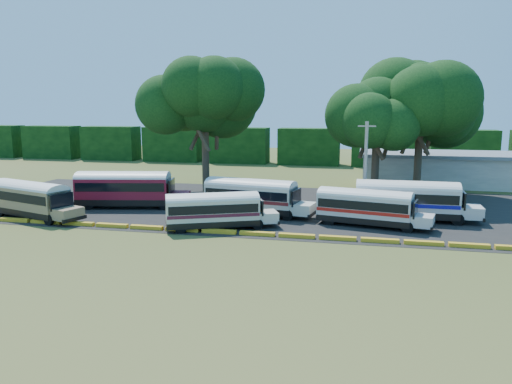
% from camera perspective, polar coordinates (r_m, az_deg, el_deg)
% --- Properties ---
extents(ground, '(160.00, 160.00, 0.00)m').
position_cam_1_polar(ground, '(37.20, -2.45, -5.26)').
color(ground, '#304617').
rests_on(ground, ground).
extents(asphalt_strip, '(64.00, 24.00, 0.02)m').
position_cam_1_polar(asphalt_strip, '(48.40, 2.36, -1.70)').
color(asphalt_strip, black).
rests_on(asphalt_strip, ground).
extents(curb, '(53.70, 0.45, 0.30)m').
position_cam_1_polar(curb, '(38.10, -2.06, -4.66)').
color(curb, orange).
rests_on(curb, ground).
extents(terminal_building, '(19.00, 9.00, 4.00)m').
position_cam_1_polar(terminal_building, '(65.72, 20.03, 2.56)').
color(terminal_building, silver).
rests_on(terminal_building, ground).
extents(treeline_backdrop, '(130.00, 4.00, 6.00)m').
position_cam_1_polar(treeline_backdrop, '(83.48, 6.08, 5.19)').
color(treeline_backdrop, black).
rests_on(treeline_backdrop, ground).
extents(bus_beige, '(10.04, 5.29, 3.21)m').
position_cam_1_polar(bus_beige, '(47.46, -24.32, -0.55)').
color(bus_beige, black).
rests_on(bus_beige, ground).
extents(bus_red, '(11.01, 4.68, 3.52)m').
position_cam_1_polar(bus_red, '(49.29, -14.63, 0.57)').
color(bus_red, black).
rests_on(bus_red, ground).
extents(bus_cream_west, '(9.01, 5.59, 2.92)m').
position_cam_1_polar(bus_cream_west, '(39.56, -4.72, -1.91)').
color(bus_cream_west, black).
rests_on(bus_cream_west, ground).
extents(bus_cream_east, '(10.20, 4.13, 3.27)m').
position_cam_1_polar(bus_cream_east, '(44.52, -0.38, -0.30)').
color(bus_cream_east, black).
rests_on(bus_cream_east, ground).
extents(bus_white_red, '(9.44, 4.12, 3.02)m').
position_cam_1_polar(bus_white_red, '(41.39, 12.58, -1.51)').
color(bus_white_red, black).
rests_on(bus_white_red, ground).
extents(bus_white_blue, '(10.39, 2.74, 3.40)m').
position_cam_1_polar(bus_white_blue, '(44.36, 17.11, -0.68)').
color(bus_white_blue, black).
rests_on(bus_white_blue, ground).
extents(tree_west, '(10.80, 10.80, 14.67)m').
position_cam_1_polar(tree_west, '(55.85, -5.90, 10.79)').
color(tree_west, '#3B2F1D').
rests_on(tree_west, ground).
extents(tree_center, '(8.53, 8.53, 12.61)m').
position_cam_1_polar(tree_center, '(53.60, 13.72, 9.27)').
color(tree_center, '#3B2F1D').
rests_on(tree_center, ground).
extents(tree_east, '(10.29, 10.29, 14.12)m').
position_cam_1_polar(tree_east, '(55.65, 18.38, 9.98)').
color(tree_east, '#3B2F1D').
rests_on(tree_east, ground).
extents(utility_pole, '(1.60, 0.30, 8.28)m').
position_cam_1_polar(utility_pole, '(46.61, 12.40, 2.92)').
color(utility_pole, gray).
rests_on(utility_pole, ground).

